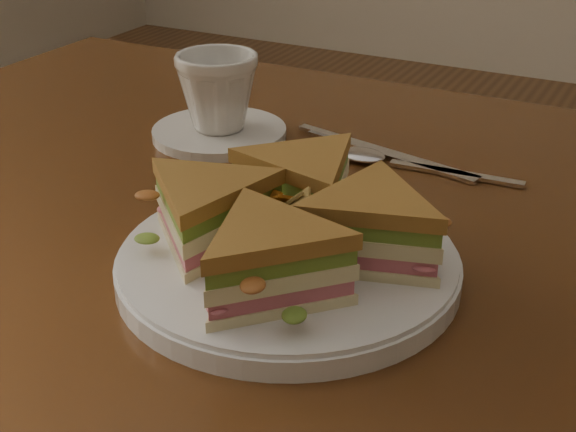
{
  "coord_description": "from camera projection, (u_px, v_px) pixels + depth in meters",
  "views": [
    {
      "loc": [
        0.24,
        -0.55,
        1.07
      ],
      "look_at": [
        -0.0,
        -0.09,
        0.8
      ],
      "focal_mm": 50.0,
      "sensor_mm": 36.0,
      "label": 1
    }
  ],
  "objects": [
    {
      "name": "knife",
      "position": [
        377.0,
        151.0,
        0.82
      ],
      "size": [
        0.21,
        0.06,
        0.0
      ],
      "rotation": [
        0.0,
        0.0,
        -0.22
      ],
      "color": "silver",
      "rests_on": "table"
    },
    {
      "name": "saucer",
      "position": [
        219.0,
        132.0,
        0.86
      ],
      "size": [
        0.14,
        0.14,
        0.01
      ],
      "primitive_type": "cylinder",
      "color": "white",
      "rests_on": "table"
    },
    {
      "name": "table",
      "position": [
        334.0,
        326.0,
        0.72
      ],
      "size": [
        1.2,
        0.8,
        0.75
      ],
      "color": "#381D0C",
      "rests_on": "ground"
    },
    {
      "name": "sandwich_wedges",
      "position": [
        288.0,
        222.0,
        0.59
      ],
      "size": [
        0.27,
        0.27,
        0.06
      ],
      "color": "beige",
      "rests_on": "plate"
    },
    {
      "name": "coffee_cup",
      "position": [
        218.0,
        92.0,
        0.84
      ],
      "size": [
        0.1,
        0.1,
        0.08
      ],
      "primitive_type": "imported",
      "rotation": [
        0.0,
        0.0,
        -0.1
      ],
      "color": "white",
      "rests_on": "saucer"
    },
    {
      "name": "plate",
      "position": [
        288.0,
        266.0,
        0.6
      ],
      "size": [
        0.26,
        0.26,
        0.02
      ],
      "primitive_type": "cylinder",
      "color": "white",
      "rests_on": "table"
    },
    {
      "name": "crisps_mound",
      "position": [
        288.0,
        227.0,
        0.59
      ],
      "size": [
        0.09,
        0.09,
        0.05
      ],
      "primitive_type": null,
      "color": "#B96617",
      "rests_on": "plate"
    },
    {
      "name": "spoon",
      "position": [
        384.0,
        160.0,
        0.79
      ],
      "size": [
        0.18,
        0.03,
        0.01
      ],
      "rotation": [
        0.0,
        0.0,
        0.06
      ],
      "color": "silver",
      "rests_on": "table"
    }
  ]
}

